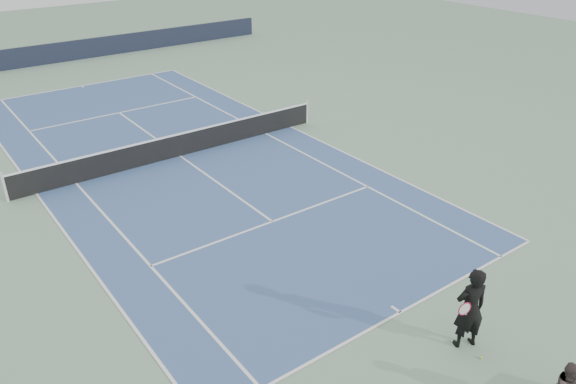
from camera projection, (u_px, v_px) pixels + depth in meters
ground at (180, 156)px, 22.27m from camera, size 80.00×80.00×0.00m
court_surface at (180, 156)px, 22.26m from camera, size 10.97×23.77×0.01m
tennis_net at (179, 144)px, 22.03m from camera, size 12.90×0.10×1.07m
windscreen_far at (48, 54)px, 34.78m from camera, size 30.00×0.25×1.20m
tennis_player at (470, 308)px, 12.33m from camera, size 0.93×0.80×2.06m
tennis_ball at (481, 357)px, 12.38m from camera, size 0.06×0.06×0.06m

